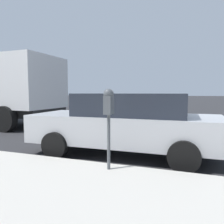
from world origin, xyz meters
name	(u,v)px	position (x,y,z in m)	size (l,w,h in m)	color
ground_plane	(152,147)	(0.00, 0.00, 0.00)	(220.00, 220.00, 0.00)	#2B2B2D
parking_meter	(109,108)	(-2.52, 0.40, 1.28)	(0.21, 0.19, 1.49)	#4C5156
car_silver	(126,123)	(-0.97, 0.51, 0.81)	(2.04, 4.71, 1.54)	#B7BABF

